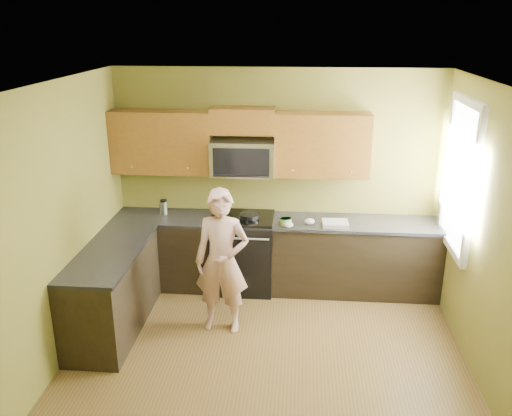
# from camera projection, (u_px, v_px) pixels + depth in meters

# --- Properties ---
(floor) EXTENTS (4.00, 4.00, 0.00)m
(floor) POSITION_uv_depth(u_px,v_px,m) (265.00, 368.00, 5.24)
(floor) COLOR brown
(floor) RESTS_ON ground
(ceiling) EXTENTS (4.00, 4.00, 0.00)m
(ceiling) POSITION_uv_depth(u_px,v_px,m) (267.00, 88.00, 4.35)
(ceiling) COLOR white
(ceiling) RESTS_ON ground
(wall_back) EXTENTS (4.00, 0.00, 4.00)m
(wall_back) POSITION_uv_depth(u_px,v_px,m) (277.00, 179.00, 6.67)
(wall_back) COLOR olive
(wall_back) RESTS_ON ground
(wall_front) EXTENTS (4.00, 0.00, 4.00)m
(wall_front) POSITION_uv_depth(u_px,v_px,m) (241.00, 384.00, 2.92)
(wall_front) COLOR olive
(wall_front) RESTS_ON ground
(wall_left) EXTENTS (0.00, 4.00, 4.00)m
(wall_left) POSITION_uv_depth(u_px,v_px,m) (50.00, 234.00, 4.96)
(wall_left) COLOR olive
(wall_left) RESTS_ON ground
(wall_right) EXTENTS (0.00, 4.00, 4.00)m
(wall_right) POSITION_uv_depth(u_px,v_px,m) (496.00, 249.00, 4.63)
(wall_right) COLOR olive
(wall_right) RESTS_ON ground
(cabinet_back_run) EXTENTS (4.00, 0.60, 0.88)m
(cabinet_back_run) POSITION_uv_depth(u_px,v_px,m) (275.00, 255.00, 6.69)
(cabinet_back_run) COLOR black
(cabinet_back_run) RESTS_ON floor
(cabinet_left_run) EXTENTS (0.60, 1.60, 0.88)m
(cabinet_left_run) POSITION_uv_depth(u_px,v_px,m) (113.00, 292.00, 5.80)
(cabinet_left_run) COLOR black
(cabinet_left_run) RESTS_ON floor
(countertop_back) EXTENTS (4.00, 0.62, 0.04)m
(countertop_back) POSITION_uv_depth(u_px,v_px,m) (275.00, 221.00, 6.53)
(countertop_back) COLOR black
(countertop_back) RESTS_ON cabinet_back_run
(countertop_left) EXTENTS (0.62, 1.60, 0.04)m
(countertop_left) POSITION_uv_depth(u_px,v_px,m) (110.00, 253.00, 5.64)
(countertop_left) COLOR black
(countertop_left) RESTS_ON cabinet_left_run
(stove) EXTENTS (0.76, 0.65, 0.95)m
(stove) POSITION_uv_depth(u_px,v_px,m) (243.00, 252.00, 6.69)
(stove) COLOR black
(stove) RESTS_ON floor
(microwave) EXTENTS (0.76, 0.40, 0.42)m
(microwave) POSITION_uv_depth(u_px,v_px,m) (243.00, 174.00, 6.48)
(microwave) COLOR silver
(microwave) RESTS_ON wall_back
(upper_cab_left) EXTENTS (1.22, 0.33, 0.75)m
(upper_cab_left) POSITION_uv_depth(u_px,v_px,m) (164.00, 172.00, 6.60)
(upper_cab_left) COLOR brown
(upper_cab_left) RESTS_ON wall_back
(upper_cab_right) EXTENTS (1.12, 0.33, 0.75)m
(upper_cab_right) POSITION_uv_depth(u_px,v_px,m) (321.00, 175.00, 6.44)
(upper_cab_right) COLOR brown
(upper_cab_right) RESTS_ON wall_back
(upper_cab_over_mw) EXTENTS (0.76, 0.33, 0.30)m
(upper_cab_over_mw) POSITION_uv_depth(u_px,v_px,m) (243.00, 120.00, 6.30)
(upper_cab_over_mw) COLOR brown
(upper_cab_over_mw) RESTS_ON wall_back
(window) EXTENTS (0.06, 1.06, 1.66)m
(window) POSITION_uv_depth(u_px,v_px,m) (460.00, 177.00, 5.66)
(window) COLOR white
(window) RESTS_ON wall_right
(woman) EXTENTS (0.61, 0.42, 1.59)m
(woman) POSITION_uv_depth(u_px,v_px,m) (222.00, 262.00, 5.68)
(woman) COLOR #CA7065
(woman) RESTS_ON floor
(frying_pan) EXTENTS (0.26, 0.42, 0.05)m
(frying_pan) POSITION_uv_depth(u_px,v_px,m) (249.00, 218.00, 6.49)
(frying_pan) COLOR black
(frying_pan) RESTS_ON stove
(butter_tub) EXTENTS (0.14, 0.14, 0.10)m
(butter_tub) POSITION_uv_depth(u_px,v_px,m) (286.00, 224.00, 6.37)
(butter_tub) COLOR #C9D538
(butter_tub) RESTS_ON countertop_back
(toast_slice) EXTENTS (0.12, 0.12, 0.01)m
(toast_slice) POSITION_uv_depth(u_px,v_px,m) (326.00, 221.00, 6.46)
(toast_slice) COLOR #B27F47
(toast_slice) RESTS_ON countertop_back
(napkin_a) EXTENTS (0.13, 0.14, 0.06)m
(napkin_a) POSITION_uv_depth(u_px,v_px,m) (288.00, 225.00, 6.28)
(napkin_a) COLOR silver
(napkin_a) RESTS_ON countertop_back
(napkin_b) EXTENTS (0.14, 0.15, 0.07)m
(napkin_b) POSITION_uv_depth(u_px,v_px,m) (310.00, 221.00, 6.37)
(napkin_b) COLOR silver
(napkin_b) RESTS_ON countertop_back
(dish_towel) EXTENTS (0.31, 0.25, 0.05)m
(dish_towel) POSITION_uv_depth(u_px,v_px,m) (335.00, 224.00, 6.33)
(dish_towel) COLOR silver
(dish_towel) RESTS_ON countertop_back
(travel_mug) EXTENTS (0.10, 0.10, 0.19)m
(travel_mug) POSITION_uv_depth(u_px,v_px,m) (164.00, 214.00, 6.71)
(travel_mug) COLOR silver
(travel_mug) RESTS_ON countertop_back
(glass_a) EXTENTS (0.08, 0.08, 0.12)m
(glass_a) POSITION_uv_depth(u_px,v_px,m) (162.00, 209.00, 6.70)
(glass_a) COLOR silver
(glass_a) RESTS_ON countertop_back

